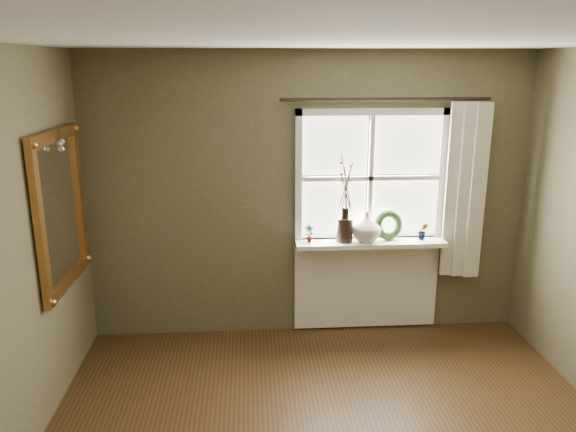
% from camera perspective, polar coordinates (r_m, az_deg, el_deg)
% --- Properties ---
extents(ceiling, '(4.50, 4.50, 0.00)m').
position_cam_1_polar(ceiling, '(2.73, 7.68, 17.57)').
color(ceiling, silver).
rests_on(ceiling, ground).
extents(wall_back, '(4.00, 0.10, 2.60)m').
position_cam_1_polar(wall_back, '(5.14, 2.10, 1.99)').
color(wall_back, brown).
rests_on(wall_back, ground).
extents(window_frame, '(1.36, 0.06, 1.24)m').
position_cam_1_polar(window_frame, '(5.12, 8.35, 3.85)').
color(window_frame, white).
rests_on(window_frame, wall_back).
extents(window_sill, '(1.36, 0.26, 0.04)m').
position_cam_1_polar(window_sill, '(5.16, 8.35, -2.71)').
color(window_sill, white).
rests_on(window_sill, wall_back).
extents(window_apron, '(1.36, 0.04, 0.88)m').
position_cam_1_polar(window_apron, '(5.42, 7.93, -6.78)').
color(window_apron, white).
rests_on(window_apron, ground).
extents(dark_jug, '(0.20, 0.20, 0.22)m').
position_cam_1_polar(dark_jug, '(5.08, 5.77, -1.40)').
color(dark_jug, black).
rests_on(dark_jug, window_sill).
extents(cream_vase, '(0.31, 0.31, 0.27)m').
position_cam_1_polar(cream_vase, '(5.11, 7.98, -1.06)').
color(cream_vase, beige).
rests_on(cream_vase, window_sill).
extents(wreath, '(0.30, 0.18, 0.28)m').
position_cam_1_polar(wreath, '(5.20, 10.16, -1.22)').
color(wreath, '#28461F').
rests_on(wreath, window_sill).
extents(potted_plant_left, '(0.09, 0.06, 0.16)m').
position_cam_1_polar(potted_plant_left, '(5.05, 2.17, -1.79)').
color(potted_plant_left, '#28461F').
rests_on(potted_plant_left, window_sill).
extents(potted_plant_right, '(0.10, 0.09, 0.16)m').
position_cam_1_polar(potted_plant_right, '(5.26, 13.55, -1.50)').
color(potted_plant_right, '#28461F').
rests_on(potted_plant_right, window_sill).
extents(curtain, '(0.36, 0.12, 1.59)m').
position_cam_1_polar(curtain, '(5.29, 17.45, 2.40)').
color(curtain, beige).
rests_on(curtain, wall_back).
extents(curtain_rod, '(1.84, 0.03, 0.03)m').
position_cam_1_polar(curtain_rod, '(4.99, 9.95, 11.61)').
color(curtain_rod, black).
rests_on(curtain_rod, wall_back).
extents(gilt_mirror, '(0.10, 1.01, 1.20)m').
position_cam_1_polar(gilt_mirror, '(4.57, -22.08, 0.66)').
color(gilt_mirror, white).
rests_on(gilt_mirror, wall_left).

